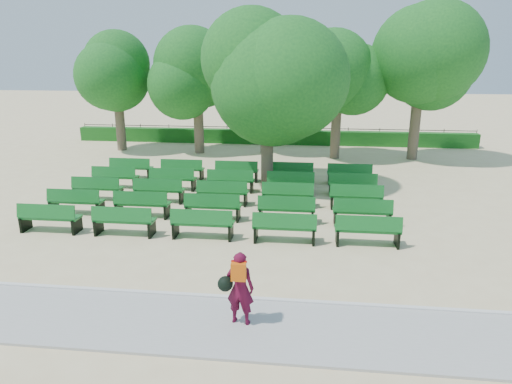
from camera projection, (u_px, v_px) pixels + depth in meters
ground at (240, 212)px, 16.71m from camera, size 120.00×120.00×0.00m
paving at (188, 324)px, 9.65m from camera, size 30.00×2.20×0.06m
curb at (200, 296)px, 10.74m from camera, size 30.00×0.12×0.10m
hedge at (271, 137)px, 29.92m from camera, size 26.00×0.70×0.90m
fence at (271, 143)px, 30.43m from camera, size 26.00×0.10×1.02m
tree_line at (265, 156)px, 26.24m from camera, size 21.80×6.80×7.04m
bench_array at (223, 201)px, 17.66m from camera, size 1.95×0.63×1.23m
tree_among at (268, 79)px, 18.40m from camera, size 5.03×5.03×6.91m
person at (239, 287)px, 9.43m from camera, size 0.78×0.49×1.61m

